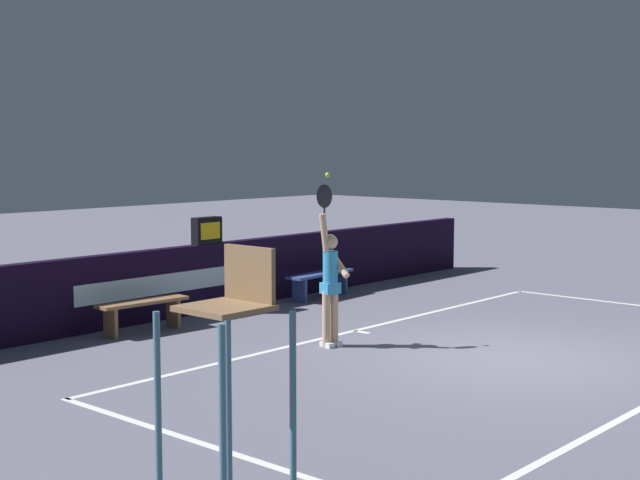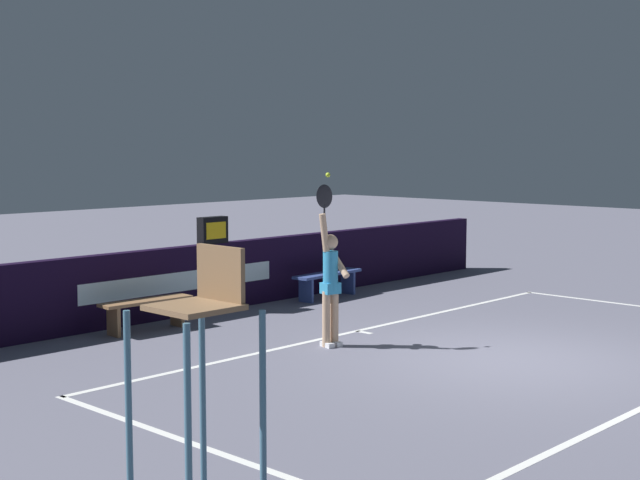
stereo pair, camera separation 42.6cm
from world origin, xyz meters
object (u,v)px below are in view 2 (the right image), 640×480
object	(u,v)px
umpire_chair	(201,358)
courtside_bench_far	(328,278)
speed_display	(213,230)
tennis_ball	(328,175)
tennis_player	(330,280)
courtside_bench_near	(146,307)

from	to	relation	value
umpire_chair	courtside_bench_far	bearing A→B (deg)	38.17
speed_display	umpire_chair	xyz separation A→B (m)	(-6.26, -7.35, -0.03)
speed_display	tennis_ball	world-z (taller)	tennis_ball
tennis_ball	umpire_chair	distance (m)	6.90
speed_display	tennis_player	size ratio (longest dim) A/B	0.24
umpire_chair	courtside_bench_far	xyz separation A→B (m)	(8.62, 6.78, -1.02)
tennis_player	courtside_bench_near	size ratio (longest dim) A/B	1.53
speed_display	courtside_bench_far	world-z (taller)	speed_display
tennis_ball	courtside_bench_far	xyz separation A→B (m)	(3.06, 2.85, -2.12)
tennis_ball	courtside_bench_near	world-z (taller)	tennis_ball
speed_display	courtside_bench_near	xyz separation A→B (m)	(-1.91, -0.65, -1.05)
courtside_bench_near	courtside_bench_far	xyz separation A→B (m)	(4.28, 0.07, -0.00)
courtside_bench_near	courtside_bench_far	distance (m)	4.28
tennis_player	umpire_chair	world-z (taller)	tennis_player
speed_display	tennis_ball	distance (m)	3.65
umpire_chair	courtside_bench_near	distance (m)	8.05
tennis_player	courtside_bench_near	xyz separation A→B (m)	(-1.19, 2.85, -0.60)
courtside_bench_far	tennis_player	bearing A→B (deg)	-136.53
speed_display	tennis_ball	xyz separation A→B (m)	(-0.69, -3.42, 1.06)
tennis_ball	courtside_bench_far	world-z (taller)	tennis_ball
courtside_bench_near	umpire_chair	bearing A→B (deg)	-122.92
tennis_player	tennis_ball	size ratio (longest dim) A/B	34.50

